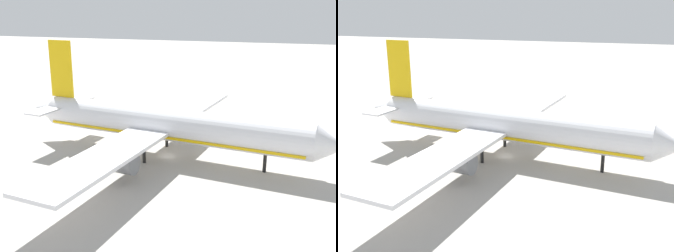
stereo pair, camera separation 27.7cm
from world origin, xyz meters
TOP-DOWN VIEW (x-y plane):
  - ground_plane at (0.00, 0.00)m, footprint 600.00×600.00m
  - airliner at (-1.20, 0.12)m, footprint 70.73×75.11m

SIDE VIEW (x-z plane):
  - ground_plane at x=0.00m, z-range 0.00..0.00m
  - airliner at x=-1.20m, z-range -4.88..18.54m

